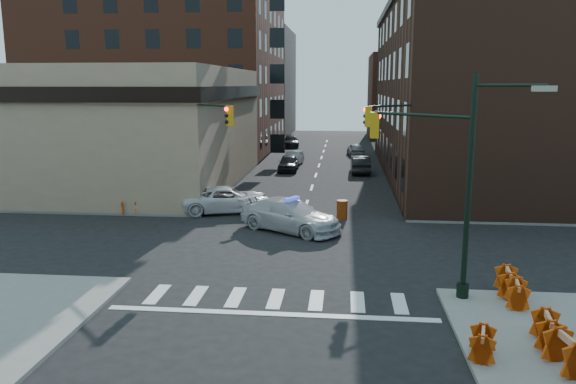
% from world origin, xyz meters
% --- Properties ---
extents(ground, '(140.00, 140.00, 0.00)m').
position_xyz_m(ground, '(0.00, 0.00, 0.00)').
color(ground, black).
rests_on(ground, ground).
extents(sidewalk_nw, '(34.00, 54.50, 0.15)m').
position_xyz_m(sidewalk_nw, '(-23.00, 32.75, 0.07)').
color(sidewalk_nw, gray).
rests_on(sidewalk_nw, ground).
extents(sidewalk_ne, '(34.00, 54.50, 0.15)m').
position_xyz_m(sidewalk_ne, '(23.00, 32.75, 0.07)').
color(sidewalk_ne, gray).
rests_on(sidewalk_ne, ground).
extents(bank_building, '(22.00, 22.00, 9.00)m').
position_xyz_m(bank_building, '(-17.00, 16.50, 4.50)').
color(bank_building, tan).
rests_on(bank_building, ground).
extents(apartment_block, '(25.00, 25.00, 24.00)m').
position_xyz_m(apartment_block, '(-18.50, 40.00, 12.00)').
color(apartment_block, '#5D2D1D').
rests_on(apartment_block, ground).
extents(commercial_row_ne, '(14.00, 34.00, 14.00)m').
position_xyz_m(commercial_row_ne, '(13.00, 22.50, 7.00)').
color(commercial_row_ne, '#45261B').
rests_on(commercial_row_ne, ground).
extents(filler_nw, '(20.00, 18.00, 16.00)m').
position_xyz_m(filler_nw, '(-16.00, 62.00, 8.00)').
color(filler_nw, brown).
rests_on(filler_nw, ground).
extents(filler_ne, '(16.00, 16.00, 12.00)m').
position_xyz_m(filler_ne, '(14.00, 58.00, 6.00)').
color(filler_ne, '#5D2D1D').
rests_on(filler_ne, ground).
extents(signal_pole_se, '(5.40, 5.27, 8.00)m').
position_xyz_m(signal_pole_se, '(6.04, -5.52, 4.61)').
color(signal_pole_se, black).
rests_on(signal_pole_se, sidewalk_se).
extents(signal_pole_nw, '(3.58, 3.67, 8.00)m').
position_xyz_m(signal_pole_nw, '(-5.85, 5.34, 4.34)').
color(signal_pole_nw, black).
rests_on(signal_pole_nw, sidewalk_nw).
extents(signal_pole_ne, '(3.67, 3.58, 8.00)m').
position_xyz_m(signal_pole_ne, '(5.84, 5.35, 4.34)').
color(signal_pole_ne, black).
rests_on(signal_pole_ne, sidewalk_ne).
extents(tree_ne_near, '(3.00, 3.00, 4.85)m').
position_xyz_m(tree_ne_near, '(7.50, 26.00, 3.49)').
color(tree_ne_near, black).
rests_on(tree_ne_near, sidewalk_ne).
extents(tree_ne_far, '(3.00, 3.00, 4.85)m').
position_xyz_m(tree_ne_far, '(7.50, 34.00, 3.49)').
color(tree_ne_far, black).
rests_on(tree_ne_far, sidewalk_ne).
extents(police_car, '(6.23, 5.05, 1.70)m').
position_xyz_m(police_car, '(-0.40, 3.04, 0.85)').
color(police_car, '#BCBDC1').
rests_on(police_car, ground).
extents(pickup, '(6.17, 4.13, 1.57)m').
position_xyz_m(pickup, '(-4.72, 7.16, 0.79)').
color(pickup, silver).
rests_on(pickup, ground).
extents(parked_car_wnear, '(1.79, 4.31, 1.46)m').
position_xyz_m(parked_car_wnear, '(-2.63, 24.27, 0.73)').
color(parked_car_wnear, black).
rests_on(parked_car_wnear, ground).
extents(parked_car_wfar, '(1.86, 4.22, 1.35)m').
position_xyz_m(parked_car_wfar, '(-2.50, 28.02, 0.67)').
color(parked_car_wfar, gray).
rests_on(parked_car_wfar, ground).
extents(parked_car_wdeep, '(2.39, 4.95, 1.39)m').
position_xyz_m(parked_car_wdeep, '(-4.29, 44.36, 0.69)').
color(parked_car_wdeep, black).
rests_on(parked_car_wdeep, ground).
extents(parked_car_enear, '(1.73, 4.71, 1.54)m').
position_xyz_m(parked_car_enear, '(3.88, 23.70, 0.77)').
color(parked_car_enear, black).
rests_on(parked_car_enear, ground).
extents(parked_car_efar, '(2.11, 4.28, 1.40)m').
position_xyz_m(parked_car_efar, '(3.70, 36.17, 0.70)').
color(parked_car_efar, '#9C9EA5').
rests_on(parked_car_efar, ground).
extents(pedestrian_a, '(0.79, 0.64, 1.87)m').
position_xyz_m(pedestrian_a, '(-7.43, 6.00, 1.08)').
color(pedestrian_a, black).
rests_on(pedestrian_a, sidewalk_nw).
extents(pedestrian_b, '(0.99, 0.78, 2.02)m').
position_xyz_m(pedestrian_b, '(-10.34, 6.00, 1.16)').
color(pedestrian_b, black).
rests_on(pedestrian_b, sidewalk_nw).
extents(pedestrian_c, '(1.16, 0.61, 1.90)m').
position_xyz_m(pedestrian_c, '(-12.21, 6.00, 1.10)').
color(pedestrian_c, '#1F272F').
rests_on(pedestrian_c, sidewalk_nw).
extents(barrel_road, '(0.78, 0.78, 1.12)m').
position_xyz_m(barrel_road, '(2.36, 6.00, 0.56)').
color(barrel_road, '#CB5409').
rests_on(barrel_road, ground).
extents(barrel_bank, '(0.60, 0.60, 0.89)m').
position_xyz_m(barrel_bank, '(-4.84, 7.82, 0.45)').
color(barrel_bank, red).
rests_on(barrel_bank, ground).
extents(barricade_se_a, '(0.79, 1.35, 0.96)m').
position_xyz_m(barricade_se_a, '(8.50, -5.86, 0.63)').
color(barricade_se_a, '#CC5009').
rests_on(barricade_se_a, sidewalk_se).
extents(barricade_se_b, '(0.79, 1.26, 0.88)m').
position_xyz_m(barricade_se_b, '(8.50, -7.00, 0.59)').
color(barricade_se_b, '#C75709').
rests_on(barricade_se_b, sidewalk_se).
extents(barricade_se_c, '(0.82, 1.21, 0.83)m').
position_xyz_m(barricade_se_c, '(6.40, -11.00, 0.57)').
color(barricade_se_c, '#CB5809').
rests_on(barricade_se_c, sidewalk_se).
extents(barricade_se_d, '(0.83, 1.36, 0.95)m').
position_xyz_m(barricade_se_d, '(8.50, -10.00, 0.63)').
color(barricade_se_d, '#E14D0A').
rests_on(barricade_se_d, sidewalk_se).
extents(barricade_se_e, '(0.86, 1.41, 0.99)m').
position_xyz_m(barricade_se_e, '(8.50, -11.50, 0.64)').
color(barricade_se_e, '#E9420A').
rests_on(barricade_se_e, sidewalk_se).
extents(barricade_nw_a, '(1.43, 0.88, 1.01)m').
position_xyz_m(barricade_nw_a, '(-9.50, 8.00, 0.65)').
color(barricade_nw_a, orange).
rests_on(barricade_nw_a, sidewalk_nw).
extents(barricade_nw_b, '(1.15, 0.75, 0.80)m').
position_xyz_m(barricade_nw_b, '(-10.42, 5.70, 0.55)').
color(barricade_nw_b, '#D6470A').
rests_on(barricade_nw_b, sidewalk_nw).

